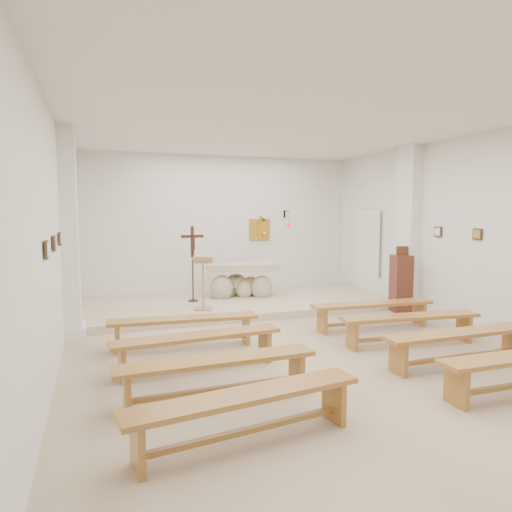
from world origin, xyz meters
name	(u,v)px	position (x,y,z in m)	size (l,w,h in m)	color
ground	(305,351)	(0.00, 0.00, 0.00)	(7.00, 10.00, 0.00)	beige
wall_left	(51,242)	(-3.49, 0.00, 1.75)	(0.02, 10.00, 3.50)	white
wall_right	(487,233)	(3.49, 0.00, 1.75)	(0.02, 10.00, 3.50)	white
wall_back	(220,226)	(0.00, 4.99, 1.75)	(7.00, 0.02, 3.50)	white
ceiling	(307,117)	(0.00, 0.00, 3.49)	(7.00, 10.00, 0.02)	silver
sanctuary_platform	(238,303)	(0.00, 3.50, 0.07)	(6.98, 3.00, 0.15)	beige
pilaster_left	(70,234)	(-3.37, 2.00, 1.75)	(0.26, 0.55, 3.50)	white
pilaster_right	(408,229)	(3.37, 2.00, 1.75)	(0.26, 0.55, 3.50)	white
gold_wall_relief	(260,229)	(1.05, 4.96, 1.65)	(0.55, 0.04, 0.55)	gold
sanctuary_lamp	(288,223)	(1.75, 4.71, 1.81)	(0.11, 0.36, 0.44)	black
station_frame_left_front	(46,250)	(-3.47, -0.80, 1.72)	(0.03, 0.20, 0.20)	#3C2B1A
station_frame_left_mid	(54,243)	(-3.47, 0.20, 1.72)	(0.03, 0.20, 0.20)	#3C2B1A
station_frame_left_rear	(60,239)	(-3.47, 1.20, 1.72)	(0.03, 0.20, 0.20)	#3C2B1A
station_frame_right_mid	(477,234)	(3.47, 0.20, 1.72)	(0.03, 0.20, 0.20)	#3C2B1A
station_frame_right_rear	(438,232)	(3.47, 1.20, 1.72)	(0.03, 0.20, 0.20)	#3C2B1A
radiator_left	(72,313)	(-3.43, 2.70, 0.27)	(0.10, 0.85, 0.52)	silver
radiator_right	(388,291)	(3.43, 2.70, 0.27)	(0.10, 0.85, 0.52)	silver
altar	(241,283)	(0.19, 3.82, 0.47)	(1.73, 0.94, 0.84)	#C4B195
lectern	(203,283)	(-0.96, 2.73, 0.70)	(0.46, 0.42, 1.11)	tan
crucifix_stand	(193,258)	(-0.99, 3.62, 1.11)	(0.50, 0.22, 1.65)	#371A11
potted_plant	(230,286)	(-0.06, 3.89, 0.40)	(0.45, 0.39, 0.50)	#376126
donation_pedestal	(401,283)	(3.10, 1.82, 0.61)	(0.43, 0.43, 1.39)	#552218
bench_left_front	(184,325)	(-1.71, 0.77, 0.36)	(2.32, 0.56, 0.49)	#A97331
bench_right_front	(373,309)	(1.71, 0.77, 0.36)	(2.31, 0.49, 0.49)	#A97331
bench_left_second	(198,343)	(-1.71, -0.27, 0.36)	(2.32, 0.55, 0.49)	#A97331
bench_right_second	(410,323)	(1.71, -0.27, 0.36)	(2.32, 0.62, 0.49)	#A97331
bench_left_third	(218,369)	(-1.71, -1.31, 0.36)	(2.31, 0.43, 0.49)	#A97331
bench_right_third	(459,340)	(1.71, -1.31, 0.36)	(2.30, 0.37, 0.49)	#A97331
bench_left_fourth	(246,406)	(-1.71, -2.35, 0.36)	(2.33, 0.68, 0.49)	#A97331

